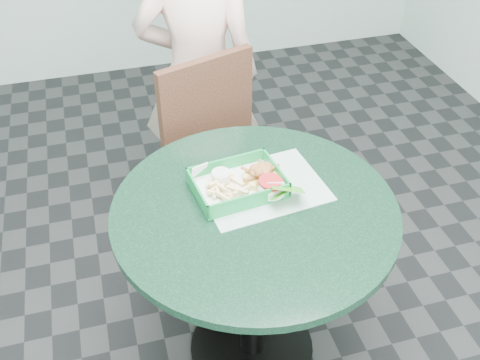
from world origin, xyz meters
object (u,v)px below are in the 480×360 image
object	(u,v)px
food_basket	(238,191)
crab_sandwich	(262,179)
sauce_ramekin	(222,179)
cafe_table	(254,248)
diner_person	(199,78)
dining_chair	(214,155)

from	to	relation	value
food_basket	crab_sandwich	distance (m)	0.09
food_basket	crab_sandwich	xyz separation A→B (m)	(0.08, -0.00, 0.03)
crab_sandwich	sauce_ramekin	bearing A→B (deg)	163.80
cafe_table	diner_person	bearing A→B (deg)	88.74
dining_chair	crab_sandwich	xyz separation A→B (m)	(0.04, -0.52, 0.27)
sauce_ramekin	food_basket	bearing A→B (deg)	-37.83
crab_sandwich	sauce_ramekin	world-z (taller)	crab_sandwich
cafe_table	sauce_ramekin	size ratio (longest dim) A/B	15.21
dining_chair	sauce_ramekin	world-z (taller)	dining_chair
cafe_table	crab_sandwich	distance (m)	0.24
dining_chair	food_basket	world-z (taller)	dining_chair
dining_chair	food_basket	bearing A→B (deg)	-112.83
diner_person	sauce_ramekin	size ratio (longest dim) A/B	24.25
food_basket	cafe_table	bearing A→B (deg)	-72.04
dining_chair	sauce_ramekin	size ratio (longest dim) A/B	15.38
dining_chair	sauce_ramekin	distance (m)	0.56
dining_chair	crab_sandwich	world-z (taller)	dining_chair
sauce_ramekin	cafe_table	bearing A→B (deg)	-59.78
cafe_table	diner_person	world-z (taller)	diner_person
cafe_table	diner_person	distance (m)	0.93
cafe_table	dining_chair	bearing A→B (deg)	89.19
cafe_table	food_basket	bearing A→B (deg)	107.96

